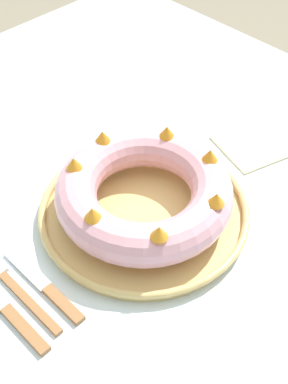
% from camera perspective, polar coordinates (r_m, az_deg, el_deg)
% --- Properties ---
extents(dining_table, '(1.17, 1.26, 0.76)m').
position_cam_1_polar(dining_table, '(0.92, -1.44, -6.34)').
color(dining_table, silver).
rests_on(dining_table, ground_plane).
extents(serving_dish, '(0.33, 0.33, 0.02)m').
position_cam_1_polar(serving_dish, '(0.84, 0.00, -2.05)').
color(serving_dish, tan).
rests_on(serving_dish, dining_table).
extents(bundt_cake, '(0.27, 0.27, 0.08)m').
position_cam_1_polar(bundt_cake, '(0.81, 0.00, 0.04)').
color(bundt_cake, '#E09EAD').
rests_on(bundt_cake, serving_dish).
extents(fork, '(0.02, 0.19, 0.01)m').
position_cam_1_polar(fork, '(0.79, -13.86, -9.60)').
color(fork, '#936038').
rests_on(fork, dining_table).
extents(serving_knife, '(0.02, 0.20, 0.01)m').
position_cam_1_polar(serving_knife, '(0.77, -14.41, -12.08)').
color(serving_knife, '#936038').
rests_on(serving_knife, dining_table).
extents(cake_knife, '(0.02, 0.17, 0.01)m').
position_cam_1_polar(cake_knife, '(0.77, -10.21, -10.16)').
color(cake_knife, '#936038').
rests_on(cake_knife, dining_table).
extents(napkin, '(0.19, 0.15, 0.00)m').
position_cam_1_polar(napkin, '(1.00, 12.55, 5.27)').
color(napkin, beige).
rests_on(napkin, dining_table).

